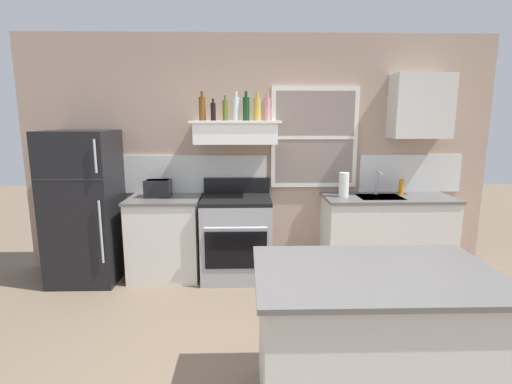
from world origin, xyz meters
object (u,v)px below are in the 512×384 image
at_px(bottle_amber_wine, 202,108).
at_px(bottle_balsamic_dark, 213,111).
at_px(bottle_champagne_gold_foil, 257,109).
at_px(paper_towel_roll, 344,185).
at_px(dish_soap_bottle, 401,187).
at_px(bottle_rose_pink, 267,109).
at_px(bottle_dark_green_wine, 246,108).
at_px(bottle_olive_oil_square, 225,110).
at_px(bottle_clear_tall, 236,108).
at_px(toaster, 158,188).
at_px(stove_range, 237,237).
at_px(kitchen_island, 372,342).
at_px(refrigerator, 84,207).

distance_m(bottle_amber_wine, bottle_balsamic_dark, 0.13).
distance_m(bottle_champagne_gold_foil, paper_towel_roll, 1.27).
distance_m(bottle_champagne_gold_foil, dish_soap_bottle, 1.86).
height_order(bottle_balsamic_dark, dish_soap_bottle, bottle_balsamic_dark).
bearing_deg(dish_soap_bottle, bottle_rose_pink, -179.62).
relative_size(bottle_dark_green_wine, paper_towel_roll, 1.15).
bearing_deg(bottle_olive_oil_square, bottle_dark_green_wine, -8.75).
xyz_separation_m(bottle_clear_tall, bottle_rose_pink, (0.34, 0.01, -0.01)).
distance_m(bottle_amber_wine, dish_soap_bottle, 2.41).
distance_m(toaster, bottle_rose_pink, 1.49).
bearing_deg(bottle_clear_tall, stove_range, -93.55).
bearing_deg(toaster, bottle_balsamic_dark, 0.35).
bearing_deg(dish_soap_bottle, stove_range, -175.82).
distance_m(toaster, bottle_dark_green_wine, 1.31).
height_order(toaster, bottle_rose_pink, bottle_rose_pink).
relative_size(bottle_dark_green_wine, bottle_champagne_gold_foil, 1.06).
xyz_separation_m(toaster, bottle_dark_green_wine, (0.98, 0.01, 0.87)).
xyz_separation_m(stove_range, kitchen_island, (0.86, -2.10, -0.01)).
distance_m(refrigerator, bottle_amber_wine, 1.67).
relative_size(toaster, stove_range, 0.27).
bearing_deg(bottle_balsamic_dark, kitchen_island, -63.37).
height_order(bottle_balsamic_dark, bottle_olive_oil_square, bottle_olive_oil_square).
bearing_deg(kitchen_island, bottle_balsamic_dark, 116.63).
relative_size(dish_soap_bottle, kitchen_island, 0.13).
bearing_deg(refrigerator, bottle_amber_wine, 5.99).
distance_m(bottle_amber_wine, bottle_clear_tall, 0.37).
xyz_separation_m(bottle_dark_green_wine, paper_towel_roll, (1.08, -0.05, -0.83)).
relative_size(bottle_clear_tall, kitchen_island, 0.22).
xyz_separation_m(refrigerator, kitchen_island, (2.51, -2.08, -0.36)).
relative_size(refrigerator, paper_towel_roll, 6.09).
xyz_separation_m(toaster, stove_range, (0.87, -0.08, -0.54)).
xyz_separation_m(bottle_amber_wine, bottle_olive_oil_square, (0.25, 0.01, -0.02)).
relative_size(toaster, bottle_amber_wine, 0.96).
height_order(bottle_dark_green_wine, paper_towel_roll, bottle_dark_green_wine).
height_order(refrigerator, bottle_balsamic_dark, bottle_balsamic_dark).
relative_size(stove_range, bottle_balsamic_dark, 4.74).
distance_m(stove_range, dish_soap_bottle, 1.96).
bearing_deg(bottle_rose_pink, kitchen_island, -77.07).
bearing_deg(refrigerator, kitchen_island, -39.66).
distance_m(refrigerator, bottle_olive_oil_square, 1.86).
distance_m(refrigerator, bottle_balsamic_dark, 1.74).
distance_m(stove_range, bottle_champagne_gold_foil, 1.42).
bearing_deg(bottle_amber_wine, bottle_balsamic_dark, -11.70).
bearing_deg(bottle_clear_tall, paper_towel_roll, -3.81).
relative_size(refrigerator, kitchen_island, 1.17).
height_order(bottle_clear_tall, bottle_champagne_gold_foil, bottle_clear_tall).
xyz_separation_m(bottle_champagne_gold_foil, paper_towel_roll, (0.96, -0.05, -0.82)).
bearing_deg(toaster, bottle_dark_green_wine, 0.49).
xyz_separation_m(bottle_olive_oil_square, paper_towel_roll, (1.31, -0.09, -0.81)).
height_order(refrigerator, bottle_amber_wine, bottle_amber_wine).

